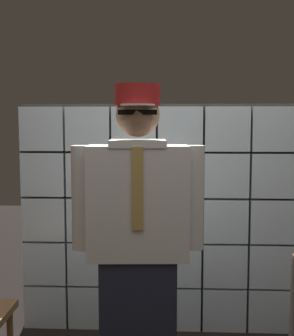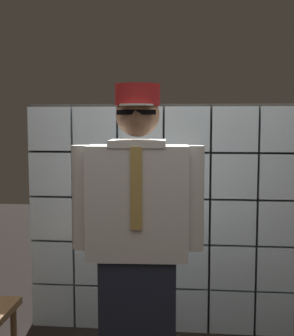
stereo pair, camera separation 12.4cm
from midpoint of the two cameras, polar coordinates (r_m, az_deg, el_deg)
name	(u,v)px [view 1 (the left image)]	position (r m, az deg, el deg)	size (l,w,h in m)	color
glass_block_wall	(180,220)	(3.36, 2.94, -6.37)	(2.30, 0.10, 1.65)	silver
standing_person	(138,244)	(2.43, -2.59, -9.29)	(0.68, 0.29, 1.70)	#1E2333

